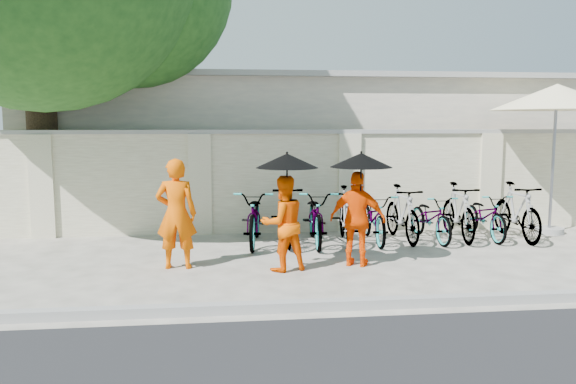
{
  "coord_description": "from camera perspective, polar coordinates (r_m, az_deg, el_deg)",
  "views": [
    {
      "loc": [
        -0.5,
        -8.08,
        2.23
      ],
      "look_at": [
        0.51,
        0.91,
        1.1
      ],
      "focal_mm": 35.0,
      "sensor_mm": 36.0,
      "label": 1
    }
  ],
  "objects": [
    {
      "name": "bike_7",
      "position": [
        11.16,
        16.9,
        -1.92
      ],
      "size": [
        0.63,
        1.82,
        1.08
      ],
      "primitive_type": "imported",
      "rotation": [
        0.0,
        0.0,
        -0.07
      ],
      "color": "gray",
      "rests_on": "ground"
    },
    {
      "name": "patio_umbrella",
      "position": [
        12.36,
        25.63,
        8.54
      ],
      "size": [
        2.66,
        2.66,
        2.98
      ],
      "rotation": [
        0.0,
        0.0,
        -0.07
      ],
      "color": "gray",
      "rests_on": "ground"
    },
    {
      "name": "bike_8",
      "position": [
        11.43,
        19.38,
        -2.28
      ],
      "size": [
        0.61,
        1.7,
        0.89
      ],
      "primitive_type": "imported",
      "rotation": [
        0.0,
        0.0,
        0.01
      ],
      "color": "gray",
      "rests_on": "ground"
    },
    {
      "name": "bike_5",
      "position": [
        10.77,
        11.51,
        -2.14
      ],
      "size": [
        0.57,
        1.77,
        1.05
      ],
      "primitive_type": "imported",
      "rotation": [
        0.0,
        0.0,
        0.04
      ],
      "color": "gray",
      "rests_on": "ground"
    },
    {
      "name": "ground",
      "position": [
        8.4,
        -2.79,
        -8.29
      ],
      "size": [
        80.0,
        80.0,
        0.0
      ],
      "primitive_type": "plane",
      "color": "#BCB3A3"
    },
    {
      "name": "bike_3",
      "position": [
        10.37,
        5.88,
        -2.38
      ],
      "size": [
        0.66,
        1.79,
        1.05
      ],
      "primitive_type": "imported",
      "rotation": [
        0.0,
        0.0,
        -0.1
      ],
      "color": "gray",
      "rests_on": "ground"
    },
    {
      "name": "bike_1",
      "position": [
        10.29,
        -0.27,
        -2.21
      ],
      "size": [
        0.54,
        1.88,
        1.13
      ],
      "primitive_type": "imported",
      "rotation": [
        0.0,
        0.0,
        -0.01
      ],
      "color": "gray",
      "rests_on": "ground"
    },
    {
      "name": "bike_0",
      "position": [
        10.23,
        -3.33,
        -2.56
      ],
      "size": [
        0.9,
        2.02,
        1.03
      ],
      "primitive_type": "imported",
      "rotation": [
        0.0,
        0.0,
        -0.11
      ],
      "color": "gray",
      "rests_on": "ground"
    },
    {
      "name": "parasol_center",
      "position": [
        8.23,
        -0.1,
        3.2
      ],
      "size": [
        0.92,
        0.92,
        0.96
      ],
      "color": "black",
      "rests_on": "ground"
    },
    {
      "name": "compound_wall",
      "position": [
        11.45,
        1.17,
        0.94
      ],
      "size": [
        20.0,
        0.3,
        2.0
      ],
      "primitive_type": "cube",
      "color": "beige",
      "rests_on": "ground"
    },
    {
      "name": "bike_9",
      "position": [
        11.53,
        22.21,
        -1.83
      ],
      "size": [
        0.54,
        1.82,
        1.09
      ],
      "primitive_type": "imported",
      "rotation": [
        0.0,
        0.0,
        -0.01
      ],
      "color": "gray",
      "rests_on": "ground"
    },
    {
      "name": "monk_center",
      "position": [
        8.42,
        -0.5,
        -3.2
      ],
      "size": [
        0.83,
        0.73,
        1.44
      ],
      "primitive_type": "imported",
      "rotation": [
        0.0,
        0.0,
        3.45
      ],
      "color": "#FD5800",
      "rests_on": "ground"
    },
    {
      "name": "monk_right",
      "position": [
        8.75,
        7.09,
        -2.74
      ],
      "size": [
        0.94,
        0.69,
        1.48
      ],
      "primitive_type": "imported",
      "rotation": [
        0.0,
        0.0,
        2.71
      ],
      "color": "#FD4800",
      "rests_on": "ground"
    },
    {
      "name": "parasol_right",
      "position": [
        8.57,
        7.44,
        3.23
      ],
      "size": [
        0.95,
        0.95,
        0.93
      ],
      "color": "black",
      "rests_on": "ground"
    },
    {
      "name": "bike_2",
      "position": [
        10.27,
        2.87,
        -2.54
      ],
      "size": [
        0.8,
        1.98,
        1.02
      ],
      "primitive_type": "imported",
      "rotation": [
        0.0,
        0.0,
        -0.07
      ],
      "color": "gray",
      "rests_on": "ground"
    },
    {
      "name": "building_behind",
      "position": [
        15.3,
        3.02,
        4.74
      ],
      "size": [
        14.0,
        6.0,
        3.2
      ],
      "primitive_type": "cube",
      "color": "beige",
      "rests_on": "ground"
    },
    {
      "name": "kerb",
      "position": [
        6.76,
        -1.86,
        -11.6
      ],
      "size": [
        40.0,
        0.16,
        0.12
      ],
      "primitive_type": "cube",
      "color": "gray",
      "rests_on": "ground"
    },
    {
      "name": "monk_left",
      "position": [
        8.7,
        -11.28,
        -2.18
      ],
      "size": [
        0.64,
        0.44,
        1.69
      ],
      "primitive_type": "imported",
      "rotation": [
        0.0,
        0.0,
        3.09
      ],
      "color": "#EC5600",
      "rests_on": "ground"
    },
    {
      "name": "bike_4",
      "position": [
        10.56,
        8.75,
        -2.58
      ],
      "size": [
        0.69,
        1.8,
        0.93
      ],
      "primitive_type": "imported",
      "rotation": [
        0.0,
        0.0,
        -0.04
      ],
      "color": "gray",
      "rests_on": "ground"
    },
    {
      "name": "bike_6",
      "position": [
        10.93,
        14.32,
        -2.53
      ],
      "size": [
        0.73,
        1.72,
        0.88
      ],
      "primitive_type": "imported",
      "rotation": [
        0.0,
        0.0,
        0.09
      ],
      "color": "gray",
      "rests_on": "ground"
    }
  ]
}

